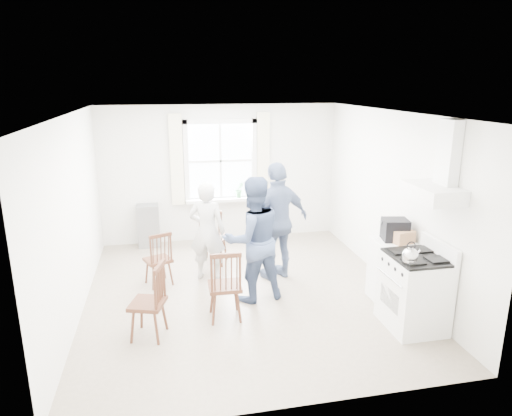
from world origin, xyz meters
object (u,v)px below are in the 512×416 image
(low_cabinet, at_px, (392,271))
(person_left, at_px, (207,231))
(person_mid, at_px, (253,239))
(stereo_stack, at_px, (395,230))
(windsor_chair_a, at_px, (160,254))
(gas_stove, at_px, (414,291))
(windsor_chair_c, at_px, (155,293))
(windsor_chair_b, at_px, (225,279))
(person_right, at_px, (278,222))

(low_cabinet, height_order, person_left, person_left)
(person_left, relative_size, person_mid, 0.88)
(stereo_stack, height_order, windsor_chair_a, stereo_stack)
(low_cabinet, bearing_deg, stereo_stack, 70.68)
(stereo_stack, bearing_deg, windsor_chair_a, 160.80)
(person_mid, bearing_deg, gas_stove, 135.52)
(low_cabinet, distance_m, windsor_chair_c, 3.24)
(windsor_chair_b, bearing_deg, windsor_chair_c, -167.75)
(gas_stove, bearing_deg, person_mid, 147.21)
(windsor_chair_b, bearing_deg, stereo_stack, 3.41)
(stereo_stack, relative_size, windsor_chair_c, 0.40)
(low_cabinet, relative_size, stereo_stack, 2.35)
(low_cabinet, xyz_separation_m, stereo_stack, (0.01, 0.03, 0.60))
(low_cabinet, bearing_deg, person_right, 140.99)
(windsor_chair_c, height_order, person_right, person_right)
(windsor_chair_a, bearing_deg, person_right, -0.83)
(person_left, xyz_separation_m, person_mid, (0.55, -0.82, 0.11))
(stereo_stack, distance_m, windsor_chair_c, 3.29)
(windsor_chair_a, bearing_deg, person_left, 12.23)
(person_mid, bearing_deg, low_cabinet, 154.29)
(windsor_chair_a, xyz_separation_m, windsor_chair_c, (-0.06, -1.44, 0.06))
(low_cabinet, relative_size, person_left, 0.58)
(person_right, bearing_deg, windsor_chair_c, 16.95)
(windsor_chair_c, bearing_deg, person_right, 37.19)
(low_cabinet, distance_m, person_mid, 1.99)
(person_left, relative_size, person_right, 0.84)
(stereo_stack, height_order, person_mid, person_mid)
(windsor_chair_c, bearing_deg, stereo_stack, 5.82)
(low_cabinet, height_order, windsor_chair_c, windsor_chair_c)
(stereo_stack, xyz_separation_m, person_right, (-1.38, 1.08, -0.13))
(low_cabinet, height_order, person_mid, person_mid)
(windsor_chair_a, xyz_separation_m, person_left, (0.73, 0.16, 0.25))
(windsor_chair_a, xyz_separation_m, person_mid, (1.28, -0.66, 0.36))
(person_mid, bearing_deg, windsor_chair_c, 18.35)
(stereo_stack, distance_m, person_right, 1.75)
(gas_stove, distance_m, person_left, 3.11)
(gas_stove, relative_size, windsor_chair_b, 1.14)
(low_cabinet, relative_size, person_mid, 0.51)
(stereo_stack, xyz_separation_m, windsor_chair_b, (-2.37, -0.14, -0.45))
(low_cabinet, bearing_deg, person_mid, 165.98)
(windsor_chair_a, xyz_separation_m, windsor_chair_b, (0.81, -1.25, 0.07))
(gas_stove, distance_m, windsor_chair_b, 2.36)
(windsor_chair_c, bearing_deg, gas_stove, -7.16)
(low_cabinet, distance_m, person_right, 1.82)
(windsor_chair_c, bearing_deg, person_left, 63.76)
(low_cabinet, relative_size, windsor_chair_c, 0.94)
(gas_stove, relative_size, person_left, 0.72)
(gas_stove, distance_m, windsor_chair_a, 3.60)
(low_cabinet, bearing_deg, person_left, 152.11)
(stereo_stack, height_order, windsor_chair_b, stereo_stack)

